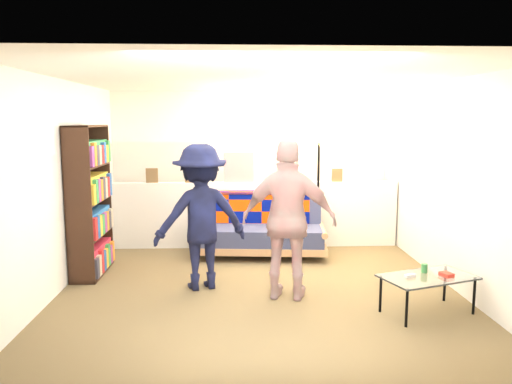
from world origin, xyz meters
TOP-DOWN VIEW (x-y plane):
  - ground at (0.00, 0.00)m, footprint 5.00×5.00m
  - room_shell at (0.00, 0.47)m, footprint 4.60×5.05m
  - half_wall_ledge at (0.00, 1.80)m, footprint 4.45×0.15m
  - ledge_decor at (-0.23, 1.78)m, footprint 2.97×0.02m
  - futon_sofa at (0.13, 1.32)m, footprint 1.90×1.03m
  - bookshelf at (-2.08, 0.53)m, footprint 0.31×0.94m
  - coffee_table at (1.67, -0.97)m, footprint 1.04×0.79m
  - floor_lamp at (0.99, 1.62)m, footprint 0.36×0.31m
  - person_left at (-0.66, -0.07)m, footprint 1.21×0.91m
  - person_right at (0.31, -0.47)m, footprint 1.09×0.65m

SIDE VIEW (x-z plane):
  - ground at x=0.00m, z-range 0.00..0.00m
  - coffee_table at x=1.67m, z-range 0.12..0.60m
  - futon_sofa at x=0.13m, z-range -0.03..0.76m
  - half_wall_ledge at x=0.00m, z-range 0.00..1.00m
  - person_left at x=-0.66m, z-range 0.00..1.67m
  - person_right at x=0.31m, z-range 0.00..1.74m
  - bookshelf at x=-2.08m, z-range -0.06..1.81m
  - ledge_decor at x=-0.23m, z-range 0.95..1.40m
  - floor_lamp at x=0.99m, z-range 0.35..2.04m
  - room_shell at x=0.00m, z-range 0.45..2.90m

